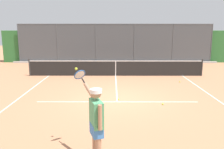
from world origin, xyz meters
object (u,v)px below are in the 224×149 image
(tennis_player, at_px, (96,120))
(tennis_ball_mid_court, at_px, (163,104))
(tennis_ball_near_baseline, at_px, (180,82))
(tennis_ball_near_net, at_px, (118,99))

(tennis_player, distance_m, tennis_ball_mid_court, 4.75)
(tennis_ball_mid_court, bearing_deg, tennis_ball_near_baseline, -114.29)
(tennis_ball_near_baseline, bearing_deg, tennis_player, 62.72)
(tennis_player, relative_size, tennis_ball_near_baseline, 30.49)
(tennis_ball_near_baseline, relative_size, tennis_ball_near_net, 1.00)
(tennis_player, xyz_separation_m, tennis_ball_near_net, (-0.60, -4.66, -0.98))
(tennis_ball_mid_court, relative_size, tennis_ball_near_net, 1.00)
(tennis_ball_mid_court, height_order, tennis_ball_near_net, same)
(tennis_player, height_order, tennis_ball_near_baseline, tennis_player)
(tennis_ball_near_net, bearing_deg, tennis_ball_mid_court, 159.72)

